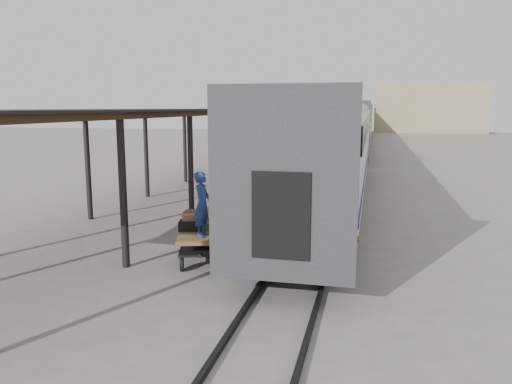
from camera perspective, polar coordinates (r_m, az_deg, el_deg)
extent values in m
plane|color=slate|center=(15.14, -6.49, -6.55)|extent=(160.00, 160.00, 0.00)
cube|color=silver|center=(21.81, 8.57, 5.30)|extent=(3.00, 24.00, 2.90)
cube|color=#28282B|center=(10.06, 3.00, 0.45)|extent=(3.04, 0.22, 3.50)
cube|color=black|center=(21.94, 4.64, 7.76)|extent=(0.04, 22.08, 0.65)
cube|color=black|center=(22.00, 8.46, 0.88)|extent=(2.55, 23.04, 0.50)
cube|color=silver|center=(47.74, 11.16, 7.51)|extent=(3.00, 24.00, 2.90)
cube|color=#28282B|center=(35.86, 10.44, 6.90)|extent=(3.04, 0.22, 3.50)
cube|color=black|center=(47.80, 9.35, 8.65)|extent=(0.04, 22.08, 0.65)
cube|color=black|center=(47.83, 11.09, 5.48)|extent=(2.55, 23.04, 0.50)
cube|color=silver|center=(73.72, 11.93, 8.17)|extent=(3.00, 24.00, 2.90)
cube|color=#28282B|center=(61.82, 11.66, 7.94)|extent=(3.04, 0.22, 3.50)
cube|color=black|center=(73.75, 10.76, 8.91)|extent=(0.04, 22.08, 0.65)
cube|color=black|center=(73.77, 11.88, 6.85)|extent=(2.55, 23.04, 0.50)
cube|color=black|center=(13.67, 0.35, 0.99)|extent=(0.50, 1.70, 2.00)
imported|color=beige|center=(13.69, 0.35, 0.42)|extent=(0.72, 0.89, 1.72)
cube|color=brown|center=(13.75, -1.42, -2.13)|extent=(0.57, 0.25, 0.42)
cube|color=#422B19|center=(38.59, 0.68, 9.32)|extent=(4.60, 64.00, 0.18)
cube|color=black|center=(38.59, 0.68, 9.50)|extent=(4.90, 64.30, 0.06)
cylinder|color=black|center=(39.15, -2.27, 6.39)|extent=(0.20, 0.20, 4.00)
cylinder|color=black|center=(69.50, 4.60, 7.77)|extent=(0.20, 0.20, 4.00)
cylinder|color=black|center=(38.27, 3.69, 6.30)|extent=(0.20, 0.20, 4.00)
cylinder|color=black|center=(69.00, 8.00, 7.70)|extent=(0.20, 0.20, 4.00)
cube|color=black|center=(47.92, 10.20, 4.51)|extent=(0.10, 150.00, 0.12)
cube|color=black|center=(47.87, 11.92, 4.45)|extent=(0.10, 150.00, 0.12)
cube|color=tan|center=(92.13, 19.05, 8.97)|extent=(18.00, 10.00, 8.00)
cube|color=tan|center=(96.85, 4.34, 8.88)|extent=(12.00, 8.00, 6.00)
cube|color=brown|center=(13.94, -6.17, -4.56)|extent=(1.90, 2.66, 0.12)
cube|color=black|center=(14.03, -6.15, -5.95)|extent=(1.77, 2.54, 0.06)
cylinder|color=black|center=(13.22, -8.48, -8.11)|extent=(0.19, 0.41, 0.40)
cylinder|color=black|center=(13.17, -4.10, -8.09)|extent=(0.19, 0.41, 0.40)
cylinder|color=black|center=(15.04, -7.90, -5.91)|extent=(0.19, 0.41, 0.40)
cylinder|color=black|center=(14.99, -4.07, -5.88)|extent=(0.19, 0.41, 0.40)
cube|color=#323235|center=(14.45, -7.04, -3.41)|extent=(0.71, 0.60, 0.20)
cube|color=brown|center=(14.56, -4.92, -3.31)|extent=(0.52, 0.37, 0.18)
cube|color=black|center=(13.92, -7.37, -3.79)|extent=(0.73, 0.57, 0.27)
cube|color=#3D472A|center=(13.95, -5.03, -3.85)|extent=(0.63, 0.51, 0.20)
cube|color=#533921|center=(14.31, -6.96, -2.59)|extent=(0.65, 0.50, 0.22)
cube|color=brown|center=(13.95, -7.47, -2.91)|extent=(0.57, 0.49, 0.19)
cube|color=maroon|center=(30.68, -0.07, 2.73)|extent=(1.08, 1.55, 0.86)
cube|color=maroon|center=(30.97, 0.20, 3.86)|extent=(0.89, 0.70, 0.33)
cylinder|color=black|center=(30.40, -1.12, 2.00)|extent=(0.17, 0.36, 0.34)
cylinder|color=black|center=(30.10, 0.21, 1.92)|extent=(0.17, 0.36, 0.34)
cylinder|color=black|center=(31.35, -0.34, 2.23)|extent=(0.17, 0.36, 0.34)
cylinder|color=black|center=(31.06, 0.95, 2.16)|extent=(0.17, 0.36, 0.34)
imported|color=navy|center=(13.06, -6.15, -1.40)|extent=(0.42, 0.63, 1.72)
imported|color=black|center=(26.62, -2.64, 2.38)|extent=(1.00, 0.42, 1.70)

